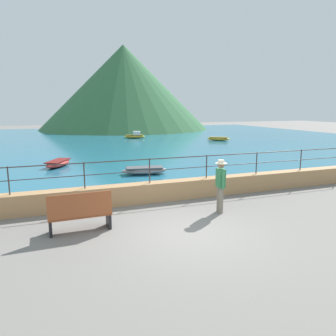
# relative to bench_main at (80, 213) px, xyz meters

# --- Properties ---
(ground_plane) EXTENTS (120.00, 120.00, 0.00)m
(ground_plane) POSITION_rel_bench_main_xyz_m (2.67, -1.07, -0.56)
(ground_plane) COLOR slate
(promenade_wall) EXTENTS (20.00, 0.56, 0.70)m
(promenade_wall) POSITION_rel_bench_main_xyz_m (2.67, 2.13, -0.21)
(promenade_wall) COLOR tan
(promenade_wall) RESTS_ON ground
(railing) EXTENTS (18.44, 0.04, 0.90)m
(railing) POSITION_rel_bench_main_xyz_m (2.67, 2.13, 0.78)
(railing) COLOR #383330
(railing) RESTS_ON promenade_wall
(lake_water) EXTENTS (64.00, 44.32, 0.06)m
(lake_water) POSITION_rel_bench_main_xyz_m (2.67, 24.77, -0.53)
(lake_water) COLOR #236B89
(lake_water) RESTS_ON ground
(hill_main) EXTENTS (26.26, 26.26, 12.95)m
(hill_main) POSITION_rel_bench_main_xyz_m (10.96, 42.06, 5.92)
(hill_main) COLOR #33663D
(hill_main) RESTS_ON ground
(bench_main) EXTENTS (1.71, 0.59, 1.13)m
(bench_main) POSITION_rel_bench_main_xyz_m (0.00, 0.00, 0.00)
(bench_main) COLOR #9E4C28
(bench_main) RESTS_ON ground
(person_walking) EXTENTS (0.38, 0.56, 1.75)m
(person_walking) POSITION_rel_bench_main_xyz_m (4.44, 0.13, 0.42)
(person_walking) COLOR slate
(person_walking) RESTS_ON ground
(boat_0) EXTENTS (1.86, 2.46, 0.36)m
(boat_0) POSITION_rel_bench_main_xyz_m (-0.27, 10.45, -0.30)
(boat_0) COLOR red
(boat_0) RESTS_ON lake_water
(boat_1) EXTENTS (2.45, 1.41, 0.76)m
(boat_1) POSITION_rel_bench_main_xyz_m (8.31, 25.71, -0.23)
(boat_1) COLOR gold
(boat_1) RESTS_ON lake_water
(boat_3) EXTENTS (2.42, 1.28, 0.36)m
(boat_3) POSITION_rel_bench_main_xyz_m (3.79, 6.66, -0.30)
(boat_3) COLOR gray
(boat_3) RESTS_ON lake_water
(boat_4) EXTENTS (2.42, 1.99, 0.36)m
(boat_4) POSITION_rel_bench_main_xyz_m (15.69, 20.17, -0.30)
(boat_4) COLOR gold
(boat_4) RESTS_ON lake_water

